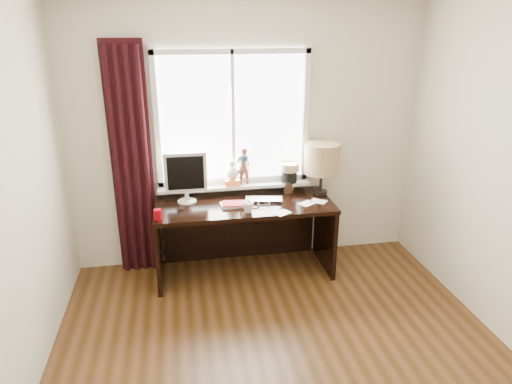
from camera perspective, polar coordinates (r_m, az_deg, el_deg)
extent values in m
cube|color=beige|center=(4.56, -1.03, 6.82)|extent=(3.50, 0.00, 2.60)
imported|color=silver|center=(4.41, 1.03, -0.96)|extent=(0.39, 0.29, 0.03)
imported|color=white|center=(4.14, -1.00, -1.86)|extent=(0.14, 0.14, 0.11)
cylinder|color=#8C0008|center=(4.08, -12.17, -2.77)|extent=(0.07, 0.07, 0.09)
cube|color=white|center=(4.48, -2.93, 9.17)|extent=(1.40, 0.02, 1.30)
cube|color=silver|center=(4.62, -2.76, 1.49)|extent=(1.50, 0.05, 0.05)
cube|color=silver|center=(4.38, -3.04, 17.16)|extent=(1.50, 0.05, 0.05)
cube|color=silver|center=(4.43, -12.34, 8.60)|extent=(0.05, 0.05, 1.40)
cube|color=silver|center=(4.60, 6.22, 9.38)|extent=(0.05, 0.05, 1.40)
cube|color=silver|center=(4.46, -2.89, 9.11)|extent=(0.03, 0.05, 1.30)
cube|color=silver|center=(4.59, -2.67, 0.82)|extent=(1.52, 0.18, 0.03)
cylinder|color=#47060A|center=(4.50, -9.21, 2.21)|extent=(0.15, 0.15, 0.27)
cube|color=gold|center=(4.55, -2.98, 1.25)|extent=(0.15, 0.12, 0.06)
sphere|color=beige|center=(4.52, -3.00, 2.38)|extent=(0.13, 0.13, 0.13)
sphere|color=beige|center=(4.49, -3.03, 3.60)|extent=(0.07, 0.07, 0.07)
imported|color=brown|center=(4.53, -1.52, 3.29)|extent=(0.15, 0.12, 0.38)
cylinder|color=#1E4C51|center=(4.50, -1.51, 4.26)|extent=(0.10, 0.10, 0.05)
cylinder|color=black|center=(4.64, 4.15, 1.98)|extent=(0.16, 0.16, 0.12)
cylinder|color=#8C6B4C|center=(4.61, 4.18, 3.16)|extent=(0.20, 0.20, 0.08)
cube|color=black|center=(4.50, -15.24, 3.59)|extent=(0.38, 0.05, 2.25)
cylinder|color=black|center=(4.49, -17.02, 3.04)|extent=(0.06, 0.06, 2.20)
cylinder|color=black|center=(4.48, -15.88, 3.11)|extent=(0.06, 0.06, 2.20)
cylinder|color=black|center=(4.47, -14.74, 3.19)|extent=(0.06, 0.06, 2.20)
cylinder|color=black|center=(4.46, -13.58, 3.27)|extent=(0.06, 0.06, 2.20)
cube|color=black|center=(4.37, -1.51, -1.65)|extent=(1.70, 0.70, 0.04)
cube|color=black|center=(4.49, -12.06, -6.74)|extent=(0.04, 0.64, 0.71)
cube|color=black|center=(4.71, 8.61, -5.20)|extent=(0.04, 0.64, 0.71)
cube|color=black|center=(4.83, -2.07, -4.30)|extent=(1.60, 0.03, 0.71)
cylinder|color=beige|center=(4.44, -8.60, -1.16)|extent=(0.18, 0.18, 0.01)
cylinder|color=beige|center=(4.42, -8.64, -0.46)|extent=(0.04, 0.04, 0.10)
cube|color=beige|center=(4.34, -8.81, 2.44)|extent=(0.40, 0.04, 0.38)
cube|color=black|center=(4.32, -8.80, 2.34)|extent=(0.34, 0.01, 0.32)
cube|color=beige|center=(4.31, -2.97, -1.61)|extent=(0.23, 0.18, 0.02)
cube|color=maroon|center=(4.29, -2.83, -1.46)|extent=(0.22, 0.17, 0.01)
cylinder|color=black|center=(4.63, 4.03, 0.65)|extent=(0.09, 0.09, 0.12)
cylinder|color=black|center=(4.62, 3.83, 1.26)|extent=(0.01, 0.01, 0.22)
cylinder|color=black|center=(4.61, 4.21, 1.03)|extent=(0.01, 0.01, 0.19)
cylinder|color=black|center=(4.62, 4.00, 1.47)|extent=(0.01, 0.01, 0.25)
cylinder|color=black|center=(4.64, 4.22, 1.00)|extent=(0.01, 0.01, 0.17)
cube|color=gold|center=(4.71, 4.15, 1.07)|extent=(0.10, 0.02, 0.13)
cube|color=#996633|center=(4.70, 4.18, 1.03)|extent=(0.08, 0.01, 0.10)
cylinder|color=black|center=(4.65, 8.04, -0.01)|extent=(0.14, 0.14, 0.03)
cylinder|color=black|center=(4.61, 8.11, 1.45)|extent=(0.03, 0.03, 0.22)
cylinder|color=tan|center=(4.54, 8.25, 4.20)|extent=(0.35, 0.35, 0.30)
cube|color=white|center=(4.38, 6.40, -1.41)|extent=(0.19, 0.17, 0.00)
cube|color=white|center=(4.45, 7.81, -1.14)|extent=(0.19, 0.18, 0.00)
cube|color=white|center=(4.15, 3.28, -2.62)|extent=(0.19, 0.17, 0.00)
torus|color=black|center=(4.28, -0.37, -1.77)|extent=(0.17, 0.17, 0.01)
torus|color=black|center=(4.51, 0.33, -0.62)|extent=(0.15, 0.15, 0.01)
torus|color=black|center=(4.39, -0.17, -1.19)|extent=(0.14, 0.14, 0.01)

